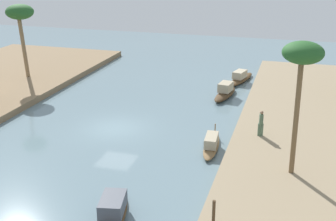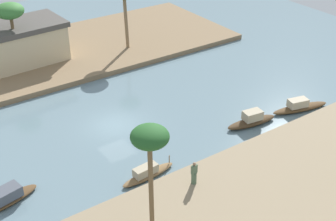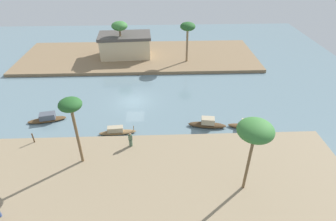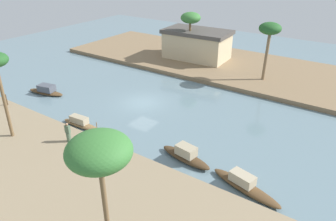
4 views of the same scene
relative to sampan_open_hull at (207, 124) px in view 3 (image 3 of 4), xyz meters
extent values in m
plane|color=slate|center=(-9.03, 6.15, -0.44)|extent=(72.89, 72.89, 0.00)
cube|color=#937F60|center=(-9.03, -9.31, -0.19)|extent=(41.97, 14.65, 0.51)
cube|color=#846B4C|center=(-9.03, 21.60, -0.19)|extent=(41.97, 14.65, 0.51)
ellipsoid|color=#47331E|center=(-0.01, 0.00, -0.18)|extent=(4.55, 1.72, 0.52)
cube|color=tan|center=(0.03, 0.00, 0.44)|extent=(1.63, 1.15, 0.73)
ellipsoid|color=brown|center=(-19.27, 1.94, -0.27)|extent=(4.58, 2.06, 0.35)
cube|color=#4C515B|center=(-19.11, 1.97, 0.26)|extent=(1.95, 1.40, 0.70)
ellipsoid|color=brown|center=(-10.41, -0.91, -0.26)|extent=(4.23, 1.19, 0.36)
cube|color=tan|center=(-10.63, -0.92, 0.22)|extent=(1.78, 0.84, 0.60)
cylinder|color=brown|center=(-8.58, -0.77, 0.19)|extent=(0.07, 0.07, 0.62)
ellipsoid|color=brown|center=(5.01, -0.62, -0.22)|extent=(5.36, 2.27, 0.44)
cube|color=tan|center=(4.71, -0.55, 0.33)|extent=(1.83, 1.24, 0.67)
cylinder|color=#4C664C|center=(-8.66, -3.69, 0.47)|extent=(0.40, 0.40, 0.81)
cube|color=#4C664C|center=(-8.66, -3.69, 1.20)|extent=(0.44, 0.29, 0.64)
sphere|color=#9E7556|center=(-8.66, -3.69, 1.62)|extent=(0.22, 0.22, 0.22)
cylinder|color=#4C3823|center=(-19.00, -2.68, 0.64)|extent=(0.14, 0.14, 1.13)
cylinder|color=brown|center=(-13.21, -5.72, 3.10)|extent=(0.27, 0.34, 6.07)
ellipsoid|color=#235623|center=(-13.21, -5.72, 6.54)|extent=(2.02, 2.02, 1.11)
cylinder|color=brown|center=(1.59, -9.68, 2.93)|extent=(0.24, 0.28, 5.71)
ellipsoid|color=#387533|center=(1.59, -9.68, 6.35)|extent=(2.84, 2.84, 1.56)
cylinder|color=brown|center=(-11.94, 20.37, 2.63)|extent=(0.31, 0.54, 5.12)
ellipsoid|color=#387533|center=(-11.94, 20.37, 5.72)|extent=(2.69, 2.69, 1.48)
cylinder|color=#7F6647|center=(-0.68, 18.60, 2.80)|extent=(0.35, 0.64, 5.46)
ellipsoid|color=#235623|center=(-0.68, 18.60, 6.02)|extent=(2.48, 2.48, 1.36)
cube|color=beige|center=(-11.37, 21.29, 1.79)|extent=(8.77, 5.36, 3.44)
cube|color=#4C4742|center=(-11.37, 21.29, 3.76)|extent=(9.29, 5.68, 0.51)
camera|label=1|loc=(-35.12, -5.43, 11.20)|focal=47.15mm
camera|label=2|loc=(-23.52, -22.31, 19.55)|focal=49.76mm
camera|label=3|loc=(-5.65, -25.81, 18.86)|focal=29.27mm
camera|label=4|loc=(10.15, -17.13, 13.76)|focal=34.18mm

